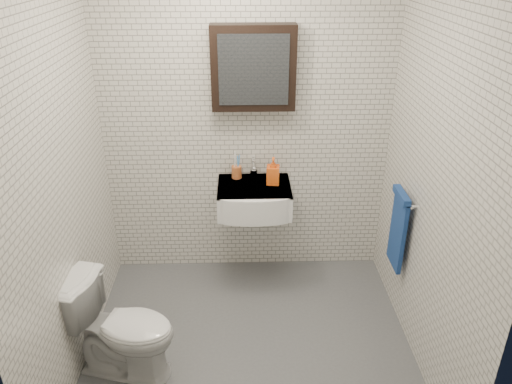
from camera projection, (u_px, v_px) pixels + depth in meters
ground at (250, 344)px, 3.44m from camera, size 2.20×2.00×0.01m
room_shell at (249, 147)px, 2.79m from camera, size 2.22×2.02×2.51m
washbasin at (254, 199)px, 3.77m from camera, size 0.55×0.50×0.20m
faucet at (254, 169)px, 3.87m from camera, size 0.06×0.20×0.15m
mirror_cabinet at (253, 68)px, 3.52m from camera, size 0.60×0.15×0.60m
towel_rail at (399, 226)px, 3.47m from camera, size 0.09×0.30×0.58m
toothbrush_cup at (237, 171)px, 3.87m from camera, size 0.09×0.09×0.21m
soap_bottle at (273, 171)px, 3.75m from camera, size 0.10×0.11×0.21m
toilet at (122, 328)px, 3.10m from camera, size 0.75×0.55×0.69m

